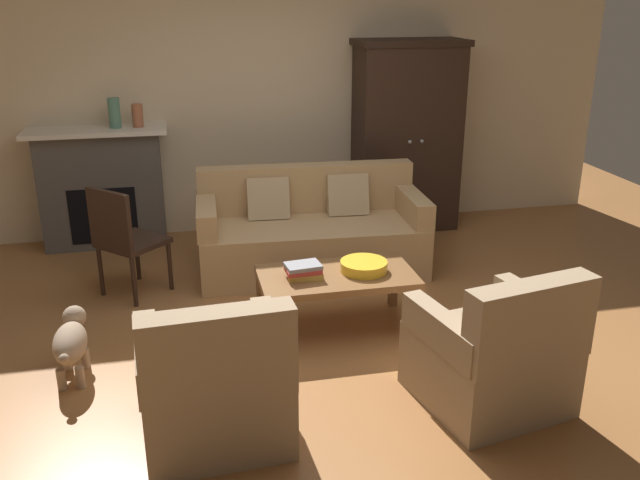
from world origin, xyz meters
TOP-DOWN VIEW (x-y plane):
  - ground_plane at (0.00, 0.00)m, footprint 9.60×9.60m
  - back_wall at (0.00, 2.55)m, footprint 7.20×0.10m
  - fireplace at (-1.55, 2.30)m, footprint 1.26×0.48m
  - armoire at (1.40, 2.22)m, footprint 1.06×0.57m
  - couch at (0.24, 1.29)m, footprint 1.96×0.94m
  - coffee_table at (0.19, 0.16)m, footprint 1.10×0.60m
  - fruit_bowl at (0.39, 0.16)m, footprint 0.34×0.34m
  - book_stack at (-0.05, 0.14)m, footprint 0.27×0.20m
  - mantel_vase_jade at (-1.37, 2.28)m, footprint 0.11×0.11m
  - mantel_vase_terracotta at (-1.17, 2.28)m, footprint 0.10×0.10m
  - armchair_near_left at (-0.75, -0.96)m, footprint 0.82×0.81m
  - armchair_near_right at (0.85, -0.98)m, footprint 0.90×0.90m
  - side_chair_wooden at (-1.30, 1.03)m, footprint 0.62×0.62m
  - dog at (-1.58, -0.13)m, footprint 0.21×0.57m

SIDE VIEW (x-z plane):
  - ground_plane at x=0.00m, z-range 0.00..0.00m
  - dog at x=-1.58m, z-range 0.05..0.44m
  - armchair_near_left at x=-0.75m, z-range -0.12..0.76m
  - armchair_near_right at x=0.85m, z-range -0.12..0.76m
  - couch at x=0.24m, z-range -0.11..0.75m
  - coffee_table at x=0.19m, z-range 0.16..0.58m
  - fruit_bowl at x=0.39m, z-range 0.42..0.49m
  - book_stack at x=-0.05m, z-range 0.42..0.52m
  - side_chair_wooden at x=-1.30m, z-range 0.06..0.96m
  - fireplace at x=-1.55m, z-range 0.01..1.13m
  - armoire at x=1.40m, z-range 0.00..1.87m
  - mantel_vase_terracotta at x=-1.17m, z-range 1.12..1.33m
  - mantel_vase_jade at x=-1.37m, z-range 1.12..1.39m
  - back_wall at x=0.00m, z-range 0.00..2.80m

